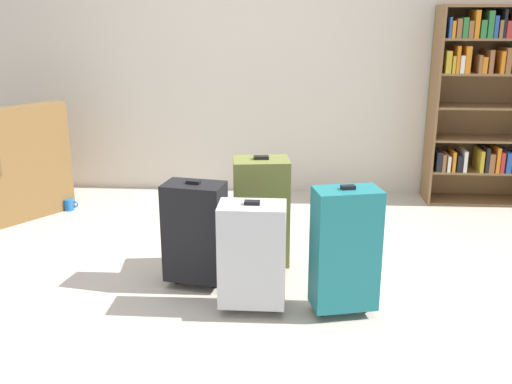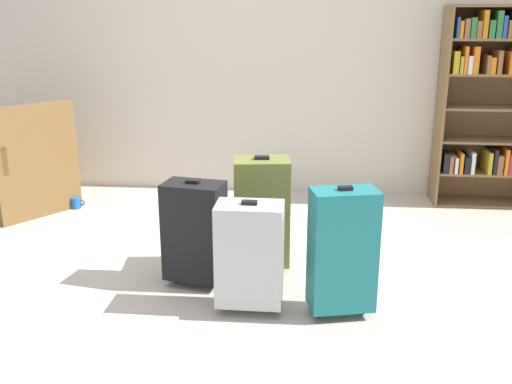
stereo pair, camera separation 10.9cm
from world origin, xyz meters
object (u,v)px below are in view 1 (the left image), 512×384
Objects in this scene: armchair at (13,174)px; mug at (69,205)px; bookshelf at (486,95)px; suitcase_silver at (252,254)px; suitcase_black at (195,232)px; suitcase_olive at (261,212)px; suitcase_teal at (345,249)px.

armchair is 0.51m from mug.
armchair reaches higher than mug.
bookshelf is 2.84m from suitcase_silver.
mug is 0.19× the size of suitcase_silver.
suitcase_olive reaches higher than suitcase_black.
bookshelf is at bearing 58.26° from suitcase_teal.
bookshelf is at bearing 40.04° from suitcase_black.
suitcase_silver is at bearing -91.47° from suitcase_olive.
suitcase_black reaches higher than mug.
mug is at bearing 136.07° from suitcase_silver.
mug is 1.87m from suitcase_black.
bookshelf is 3.61m from mug.
suitcase_silver is at bearing -36.59° from armchair.
mug is at bearing -171.61° from bookshelf.
suitcase_olive is at bearing -138.99° from bookshelf.
suitcase_olive is at bearing 35.00° from suitcase_black.
bookshelf is 2.43m from suitcase_olive.
suitcase_black reaches higher than suitcase_silver.
suitcase_olive is (1.67, -1.05, 0.34)m from mug.
suitcase_silver is (1.66, -1.60, 0.28)m from mug.
suitcase_teal reaches higher than suitcase_silver.
armchair is (-3.89, -0.56, -0.61)m from bookshelf.
bookshelf is 13.70× the size of mug.
suitcase_teal is at bearing -31.10° from armchair.
bookshelf reaches higher than suitcase_silver.
suitcase_teal is 0.98× the size of suitcase_olive.
suitcase_silver is 0.87× the size of suitcase_teal.
suitcase_silver is 0.96× the size of suitcase_black.
armchair is 1.33× the size of suitcase_teal.
mug is 2.71m from suitcase_teal.
bookshelf is at bearing 41.01° from suitcase_olive.
bookshelf is 2.59× the size of suitcase_silver.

